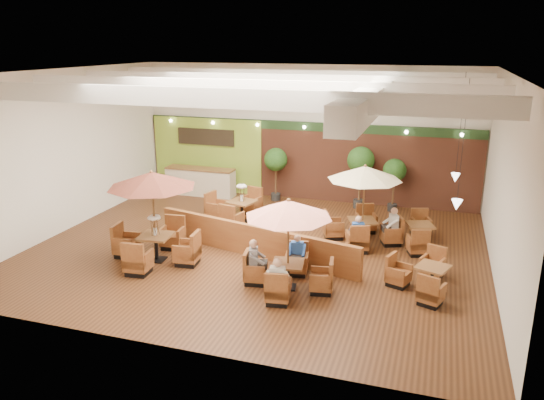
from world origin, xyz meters
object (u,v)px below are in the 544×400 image
at_px(booth_divider, 254,241).
at_px(table_5, 419,235).
at_px(table_0, 153,201).
at_px(service_counter, 201,182).
at_px(diner_4, 392,222).
at_px(table_4, 422,277).
at_px(table_1, 288,227).
at_px(diner_1, 297,250).
at_px(table_3, 235,209).
at_px(topiary_2, 394,172).
at_px(diner_3, 358,230).
at_px(table_2, 364,190).
at_px(diner_2, 255,257).
at_px(diner_0, 278,276).
at_px(topiary_0, 276,162).
at_px(topiary_1, 361,163).

relative_size(booth_divider, table_5, 2.79).
bearing_deg(table_0, service_counter, 98.86).
xyz_separation_m(booth_divider, diner_4, (3.95, 2.25, 0.27)).
relative_size(table_0, table_4, 1.14).
bearing_deg(table_1, service_counter, 119.81).
bearing_deg(diner_1, table_5, -139.85).
bearing_deg(table_3, table_5, 10.25).
xyz_separation_m(table_5, topiary_2, (-1.18, 3.39, 1.20)).
bearing_deg(table_4, table_3, 171.51).
xyz_separation_m(table_5, diner_3, (-1.82, -1.23, 0.39)).
height_order(table_2, diner_2, table_2).
bearing_deg(diner_0, diner_2, 126.50).
relative_size(topiary_0, diner_1, 3.11).
height_order(table_4, diner_1, diner_1).
bearing_deg(table_3, topiary_2, 42.77).
relative_size(table_2, diner_0, 3.47).
bearing_deg(table_2, booth_divider, -164.48).
height_order(table_4, topiary_2, topiary_2).
bearing_deg(topiary_1, table_3, -143.64).
distance_m(table_4, topiary_0, 9.20).
bearing_deg(table_0, table_4, -2.22).
bearing_deg(diner_3, table_3, 143.38).
bearing_deg(topiary_1, table_0, -124.97).
bearing_deg(diner_1, topiary_1, -102.78).
xyz_separation_m(table_0, table_3, (0.91, 4.14, -1.42)).
relative_size(booth_divider, table_3, 2.52).
xyz_separation_m(table_4, diner_0, (-3.42, -1.96, 0.43)).
bearing_deg(topiary_0, diner_4, -35.78).
bearing_deg(topiary_1, table_1, -95.19).
bearing_deg(diner_4, table_2, 69.26).
bearing_deg(service_counter, topiary_1, 1.69).
xyz_separation_m(table_1, diner_2, (-0.92, -0.00, -0.96)).
bearing_deg(table_5, topiary_1, 107.53).
bearing_deg(diner_0, table_4, 21.33).
xyz_separation_m(booth_divider, table_2, (2.99, 2.25, 1.29)).
bearing_deg(topiary_2, table_1, -104.56).
distance_m(diner_0, diner_4, 5.50).
bearing_deg(diner_4, table_5, -93.28).
relative_size(diner_0, diner_3, 1.06).
height_order(table_3, table_5, table_3).
height_order(table_0, diner_0, table_0).
height_order(service_counter, diner_3, diner_3).
bearing_deg(table_4, topiary_2, 121.87).
bearing_deg(table_2, table_4, -77.23).
bearing_deg(diner_4, diner_0, 134.28).
height_order(table_2, diner_3, table_2).
relative_size(diner_2, diner_4, 1.01).
bearing_deg(table_4, table_0, -156.67).
xyz_separation_m(topiary_0, topiary_1, (3.46, 0.00, 0.19)).
height_order(topiary_0, diner_2, topiary_0).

